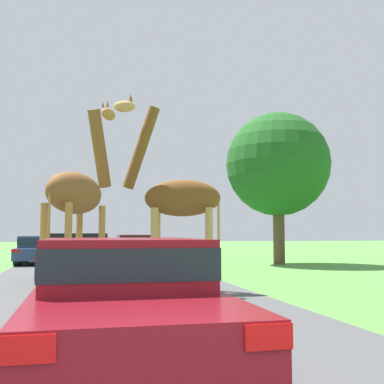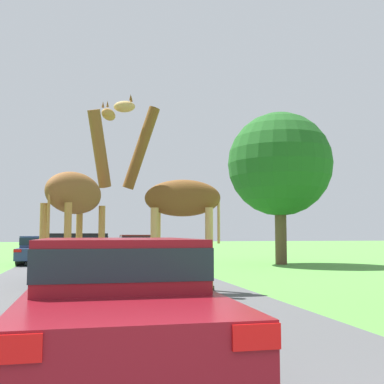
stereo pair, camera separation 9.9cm
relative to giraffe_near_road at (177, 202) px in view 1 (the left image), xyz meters
name	(u,v)px [view 1 (the left image)]	position (x,y,z in m)	size (l,w,h in m)	color
road	(92,256)	(-1.65, 19.00, -2.26)	(7.09, 120.00, 0.00)	#4C4C4F
giraffe_near_road	(177,202)	(0.00, 0.00, 0.00)	(2.79, 1.13, 5.06)	tan
giraffe_companion	(78,193)	(-2.44, -0.84, 0.11)	(1.86, 2.49, 4.80)	#B77F3D
car_lead_maroon	(121,301)	(-1.95, -6.89, -1.50)	(1.71, 4.62, 1.41)	maroon
car_queue_right	(38,249)	(-4.35, 12.24, -1.56)	(1.85, 4.19, 1.32)	navy
car_queue_left	(76,256)	(-2.50, 3.19, -1.49)	(1.97, 4.78, 1.46)	black
car_far_ahead	(135,246)	(0.56, 14.64, -1.53)	(1.98, 4.12, 1.37)	#561914
tree_left_edge	(278,165)	(6.76, 9.24, 2.46)	(4.94, 4.94, 7.21)	brown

